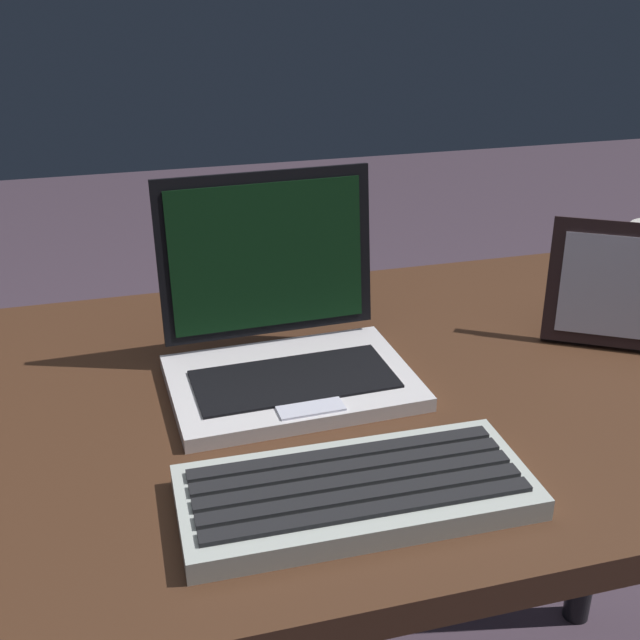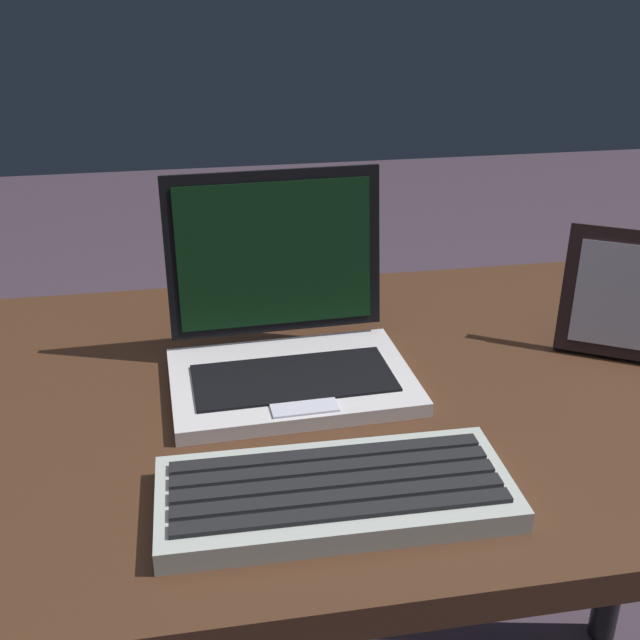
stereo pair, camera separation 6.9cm
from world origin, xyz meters
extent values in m
cube|color=#452919|center=(0.00, 0.00, 0.73)|extent=(1.31, 0.65, 0.03)
cylinder|color=black|center=(0.60, 0.27, 0.36)|extent=(0.05, 0.05, 0.72)
cube|color=silver|center=(-0.02, 0.01, 0.75)|extent=(0.27, 0.19, 0.02)
cube|color=black|center=(-0.02, 0.00, 0.76)|extent=(0.22, 0.11, 0.00)
cube|color=silver|center=(-0.02, -0.06, 0.76)|extent=(0.07, 0.03, 0.00)
cube|color=black|center=(-0.03, 0.11, 0.87)|extent=(0.25, 0.04, 0.19)
cube|color=black|center=(-0.03, 0.10, 0.87)|extent=(0.22, 0.03, 0.17)
cube|color=yellow|center=(-0.03, 0.10, 0.86)|extent=(0.21, 0.01, 0.01)
cube|color=#B8BFB8|center=(-0.02, -0.20, 0.76)|extent=(0.31, 0.14, 0.02)
cube|color=black|center=(-0.02, -0.24, 0.77)|extent=(0.28, 0.02, 0.00)
cube|color=black|center=(-0.02, -0.22, 0.77)|extent=(0.28, 0.02, 0.00)
cube|color=black|center=(-0.02, -0.20, 0.77)|extent=(0.28, 0.02, 0.00)
cube|color=black|center=(-0.02, -0.18, 0.77)|extent=(0.28, 0.02, 0.00)
cube|color=black|center=(-0.02, -0.16, 0.77)|extent=(0.28, 0.02, 0.00)
cube|color=black|center=(0.38, 0.02, 0.82)|extent=(0.16, 0.12, 0.15)
cube|color=silver|center=(0.37, 0.02, 0.82)|extent=(0.12, 0.09, 0.12)
cube|color=black|center=(0.39, 0.05, 0.76)|extent=(0.02, 0.02, 0.03)
camera|label=1|loc=(-0.20, -0.74, 1.19)|focal=45.13mm
camera|label=2|loc=(-0.13, -0.76, 1.19)|focal=45.13mm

